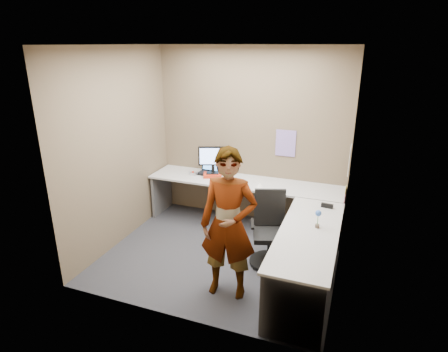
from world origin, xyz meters
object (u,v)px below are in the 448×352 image
at_px(monitor, 213,158).
at_px(person, 228,225).
at_px(desk, 261,209).
at_px(office_chair, 269,235).

distance_m(monitor, person, 1.95).
height_order(desk, office_chair, office_chair).
relative_size(desk, person, 1.74).
xyz_separation_m(desk, office_chair, (0.21, -0.31, -0.20)).
height_order(monitor, person, person).
bearing_deg(person, desk, 79.84).
bearing_deg(monitor, person, -84.04).
relative_size(desk, monitor, 6.88).
distance_m(desk, office_chair, 0.42).
bearing_deg(person, monitor, 110.94).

